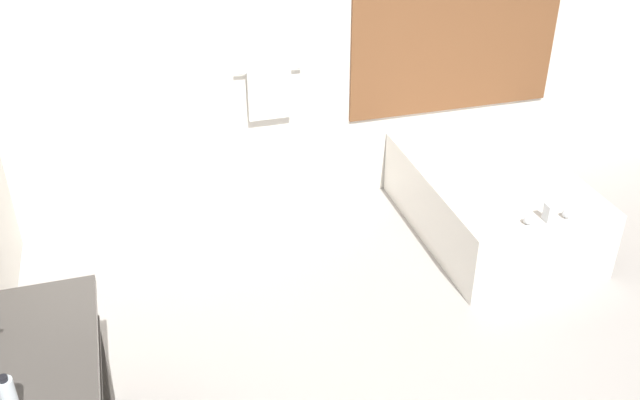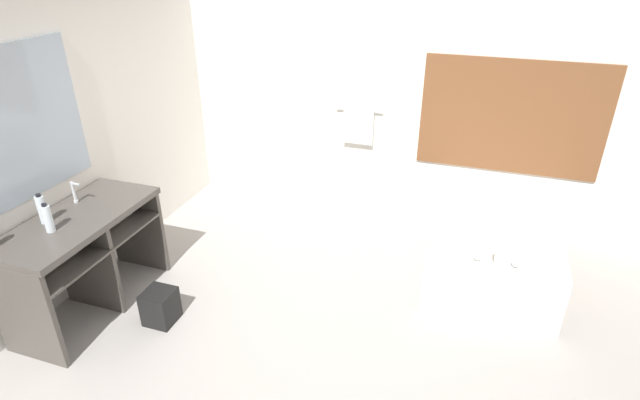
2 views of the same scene
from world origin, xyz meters
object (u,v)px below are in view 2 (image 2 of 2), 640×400
at_px(water_bottle_1, 42,209).
at_px(waste_bin, 160,306).
at_px(water_bottle_2, 48,218).
at_px(bathtub, 493,243).

distance_m(water_bottle_1, waste_bin, 1.13).
bearing_deg(water_bottle_1, water_bottle_2, -32.64).
height_order(water_bottle_1, water_bottle_2, water_bottle_1).
bearing_deg(waste_bin, bathtub, 32.89).
bearing_deg(water_bottle_1, waste_bin, 10.87).
bearing_deg(bathtub, water_bottle_1, -151.71).
distance_m(water_bottle_2, waste_bin, 1.05).
height_order(water_bottle_2, waste_bin, water_bottle_2).
distance_m(bathtub, water_bottle_1, 3.72).
xyz_separation_m(bathtub, water_bottle_2, (-3.08, -1.82, 0.67)).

